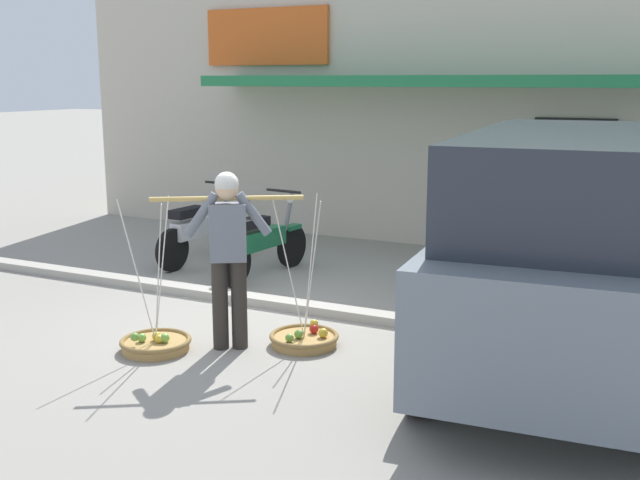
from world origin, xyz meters
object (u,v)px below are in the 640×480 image
(fruit_basket_left_side, at_px, (156,343))
(motorcycle_nearest_shop, at_px, (200,231))
(parked_truck, at_px, (576,243))
(wooden_crate, at_px, (462,267))
(motorcycle_second_in_row, at_px, (263,243))
(fruit_vendor, at_px, (228,249))
(fruit_basket_right_side, at_px, (304,338))

(fruit_basket_left_side, relative_size, motorcycle_nearest_shop, 0.80)
(motorcycle_nearest_shop, distance_m, parked_truck, 5.60)
(motorcycle_nearest_shop, bearing_deg, wooden_crate, 11.58)
(motorcycle_nearest_shop, xyz_separation_m, parked_truck, (5.24, -1.87, 0.68))
(motorcycle_second_in_row, height_order, parked_truck, parked_truck)
(fruit_basket_left_side, bearing_deg, motorcycle_nearest_shop, 117.74)
(parked_truck, bearing_deg, wooden_crate, 123.16)
(fruit_vendor, bearing_deg, fruit_basket_left_side, -148.37)
(fruit_vendor, relative_size, motorcycle_second_in_row, 0.93)
(fruit_vendor, relative_size, motorcycle_nearest_shop, 0.93)
(fruit_vendor, height_order, wooden_crate, fruit_vendor)
(fruit_basket_left_side, relative_size, motorcycle_second_in_row, 0.80)
(parked_truck, bearing_deg, motorcycle_second_in_row, 158.91)
(motorcycle_second_in_row, height_order, wooden_crate, motorcycle_second_in_row)
(fruit_vendor, height_order, fruit_basket_right_side, fruit_vendor)
(wooden_crate, bearing_deg, fruit_basket_right_side, -102.22)
(motorcycle_second_in_row, xyz_separation_m, parked_truck, (4.06, -1.56, 0.68))
(motorcycle_nearest_shop, relative_size, parked_truck, 0.37)
(fruit_vendor, height_order, motorcycle_second_in_row, fruit_vendor)
(fruit_basket_right_side, xyz_separation_m, motorcycle_nearest_shop, (-2.86, 2.41, 0.38))
(fruit_vendor, height_order, motorcycle_nearest_shop, fruit_vendor)
(fruit_basket_left_side, height_order, wooden_crate, fruit_basket_left_side)
(fruit_basket_right_side, relative_size, wooden_crate, 3.30)
(fruit_basket_left_side, xyz_separation_m, fruit_basket_right_side, (1.21, 0.74, 0.00))
(fruit_vendor, bearing_deg, fruit_basket_right_side, 31.42)
(fruit_basket_left_side, bearing_deg, wooden_crate, 64.04)
(fruit_vendor, bearing_deg, motorcycle_second_in_row, 113.54)
(fruit_basket_left_side, height_order, motorcycle_nearest_shop, fruit_basket_left_side)
(motorcycle_nearest_shop, height_order, motorcycle_second_in_row, same)
(fruit_basket_left_side, xyz_separation_m, motorcycle_second_in_row, (-0.47, 2.84, 0.38))
(motorcycle_nearest_shop, bearing_deg, fruit_vendor, -50.89)
(fruit_vendor, xyz_separation_m, motorcycle_nearest_shop, (-2.26, 2.78, -0.52))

